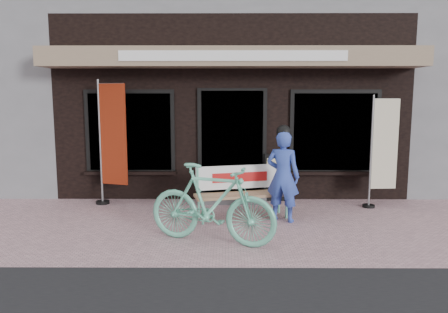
{
  "coord_description": "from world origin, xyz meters",
  "views": [
    {
      "loc": [
        -0.11,
        -6.53,
        2.09
      ],
      "look_at": [
        -0.15,
        0.7,
        1.05
      ],
      "focal_mm": 35.0,
      "sensor_mm": 36.0,
      "label": 1
    }
  ],
  "objects_px": {
    "person": "(283,174)",
    "nobori_cream": "(382,150)",
    "bicycle": "(212,204)",
    "nobori_red": "(111,141)",
    "menu_stand": "(276,177)",
    "bench": "(241,187)"
  },
  "relations": [
    {
      "from": "bench",
      "to": "bicycle",
      "type": "xyz_separation_m",
      "value": [
        -0.46,
        -1.32,
        0.05
      ]
    },
    {
      "from": "bicycle",
      "to": "nobori_red",
      "type": "distance_m",
      "value": 2.96
    },
    {
      "from": "bench",
      "to": "person",
      "type": "height_order",
      "value": "person"
    },
    {
      "from": "bench",
      "to": "menu_stand",
      "type": "bearing_deg",
      "value": 43.6
    },
    {
      "from": "bicycle",
      "to": "person",
      "type": "bearing_deg",
      "value": -25.94
    },
    {
      "from": "bicycle",
      "to": "nobori_red",
      "type": "bearing_deg",
      "value": 62.49
    },
    {
      "from": "menu_stand",
      "to": "bicycle",
      "type": "bearing_deg",
      "value": -115.28
    },
    {
      "from": "bicycle",
      "to": "nobori_red",
      "type": "height_order",
      "value": "nobori_red"
    },
    {
      "from": "person",
      "to": "nobori_cream",
      "type": "height_order",
      "value": "nobori_cream"
    },
    {
      "from": "nobori_red",
      "to": "menu_stand",
      "type": "height_order",
      "value": "nobori_red"
    },
    {
      "from": "menu_stand",
      "to": "person",
      "type": "bearing_deg",
      "value": -91.95
    },
    {
      "from": "bench",
      "to": "nobori_cream",
      "type": "bearing_deg",
      "value": 0.3
    },
    {
      "from": "bench",
      "to": "nobori_red",
      "type": "height_order",
      "value": "nobori_red"
    },
    {
      "from": "menu_stand",
      "to": "nobori_cream",
      "type": "bearing_deg",
      "value": -14.08
    },
    {
      "from": "menu_stand",
      "to": "nobori_red",
      "type": "bearing_deg",
      "value": -173.56
    },
    {
      "from": "bench",
      "to": "person",
      "type": "relative_size",
      "value": 1.05
    },
    {
      "from": "person",
      "to": "bench",
      "type": "bearing_deg",
      "value": -177.13
    },
    {
      "from": "nobori_cream",
      "to": "bench",
      "type": "bearing_deg",
      "value": -169.55
    },
    {
      "from": "bench",
      "to": "bicycle",
      "type": "bearing_deg",
      "value": -123.25
    },
    {
      "from": "person",
      "to": "nobori_cream",
      "type": "relative_size",
      "value": 0.77
    },
    {
      "from": "bicycle",
      "to": "nobori_red",
      "type": "xyz_separation_m",
      "value": [
        -1.95,
        2.14,
        0.65
      ]
    },
    {
      "from": "bicycle",
      "to": "menu_stand",
      "type": "distance_m",
      "value": 2.74
    }
  ]
}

